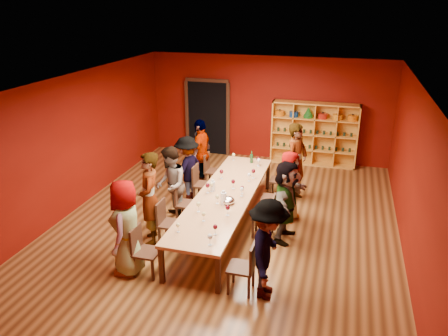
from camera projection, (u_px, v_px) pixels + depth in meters
The scene contains 44 objects.
room_shell at pixel (225, 160), 8.65m from camera, with size 7.10×9.10×3.04m.
tasting_table at pixel (225, 196), 8.94m from camera, with size 1.10×4.50×0.75m.
doorway at pixel (208, 117), 13.22m from camera, with size 1.40×0.17×2.30m.
shelving_unit at pixel (314, 131), 12.35m from camera, with size 2.40×0.40×1.80m.
chair_person_left_0 at pixel (142, 248), 7.46m from camera, with size 0.42×0.42×0.89m.
person_left_0 at pixel (126, 228), 7.40m from camera, with size 0.84×0.46×1.71m, color #161A3D.
chair_person_left_1 at pixel (167, 220), 8.40m from camera, with size 0.42×0.42×0.89m.
person_left_1 at pixel (149, 198), 8.33m from camera, with size 0.67×0.49×1.84m, color pink.
chair_person_left_2 at pixel (183, 201), 9.21m from camera, with size 0.42×0.42×0.89m.
person_left_2 at pixel (171, 185), 9.16m from camera, with size 0.80×0.44×1.65m, color pink.
chair_person_left_3 at pixel (200, 182), 10.17m from camera, with size 0.42×0.42×0.89m.
person_left_3 at pixel (187, 169), 10.15m from camera, with size 1.01×0.42×1.56m, color white.
chair_person_left_4 at pixel (211, 169), 10.94m from camera, with size 0.42×0.42×0.89m.
person_left_4 at pixel (201, 153), 10.87m from camera, with size 1.03×0.47×1.75m, color beige.
chair_person_right_0 at pixel (246, 265), 6.99m from camera, with size 0.42×0.42×0.89m.
person_right_0 at pixel (268, 250), 6.78m from camera, with size 1.08×0.45×1.68m, color #5B7BBC.
chair_person_right_2 at pixel (267, 214), 8.64m from camera, with size 0.42×0.42×0.89m.
person_right_2 at pixel (286, 201), 8.43m from camera, with size 1.53×0.44×1.65m, color silver.
chair_person_right_3 at pixel (275, 196), 9.43m from camera, with size 0.42×0.42×0.89m.
person_right_3 at pixel (289, 186), 9.26m from camera, with size 0.75×0.41×1.53m, color silver.
chair_person_right_4 at pixel (282, 178), 10.37m from camera, with size 0.42×0.42×0.89m.
person_right_4 at pixel (296, 162), 10.14m from camera, with size 0.68×0.50×1.86m, color pink.
wine_glass_0 at pixel (208, 186), 8.91m from camera, with size 0.09×0.09×0.22m.
wine_glass_1 at pixel (242, 188), 8.89m from camera, with size 0.07×0.07×0.18m.
wine_glass_2 at pixel (217, 197), 8.45m from camera, with size 0.08×0.08×0.19m.
wine_glass_3 at pixel (221, 172), 9.62m from camera, with size 0.09×0.09×0.22m.
wine_glass_4 at pixel (198, 205), 8.12m from camera, with size 0.08×0.08×0.21m.
wine_glass_5 at pixel (204, 214), 7.78m from camera, with size 0.07×0.07×0.19m.
wine_glass_6 at pixel (253, 171), 9.65m from camera, with size 0.09×0.09×0.22m.
wine_glass_7 at pixel (242, 190), 8.77m from camera, with size 0.08×0.08×0.20m.
wine_glass_8 at pixel (249, 175), 9.50m from camera, with size 0.08×0.08×0.19m.
wine_glass_9 at pixel (210, 237), 7.01m from camera, with size 0.08×0.08×0.21m.
wine_glass_10 at pixel (178, 226), 7.42m from camera, with size 0.07×0.07×0.18m.
wine_glass_11 at pixel (233, 182), 9.11m from camera, with size 0.09×0.09×0.21m.
wine_glass_12 at pixel (258, 159), 10.39m from camera, with size 0.09×0.09×0.21m.
wine_glass_13 at pixel (259, 161), 10.34m from camera, with size 0.08×0.08×0.20m.
wine_glass_14 at pixel (215, 227), 7.33m from camera, with size 0.08×0.08×0.20m.
wine_glass_15 at pixel (228, 208), 7.98m from camera, with size 0.09×0.09×0.21m.
wine_glass_16 at pixel (234, 155), 10.73m from camera, with size 0.08×0.08×0.19m.
wine_glass_17 at pixel (212, 185), 8.98m from camera, with size 0.09×0.09×0.22m.
spittoon_bowl at pixel (228, 200), 8.49m from camera, with size 0.28×0.28×0.15m, color silver.
carafe_a at pixel (213, 186), 9.02m from camera, with size 0.12×0.12×0.25m.
carafe_b at pixel (224, 198), 8.42m from camera, with size 0.12×0.12×0.29m.
wine_bottle at pixel (252, 158), 10.57m from camera, with size 0.09×0.09×0.30m.
Camera 1 is at (2.20, -7.82, 4.48)m, focal length 35.00 mm.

